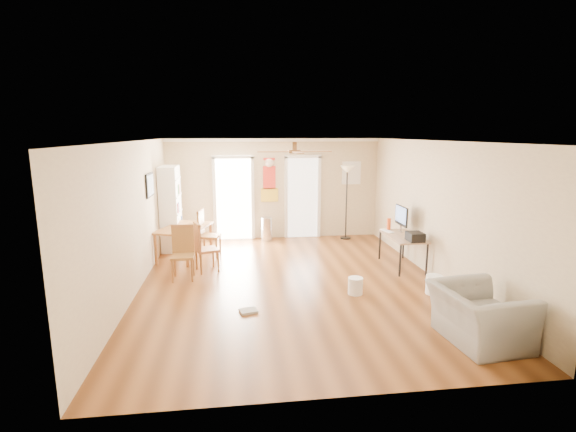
{
  "coord_description": "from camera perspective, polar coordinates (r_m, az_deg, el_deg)",
  "views": [
    {
      "loc": [
        -1.01,
        -7.39,
        2.74
      ],
      "look_at": [
        0.0,
        0.6,
        1.15
      ],
      "focal_mm": 26.34,
      "sensor_mm": 36.0,
      "label": 1
    }
  ],
  "objects": [
    {
      "name": "wall_decal",
      "position": [
        10.97,
        -2.54,
        4.93
      ],
      "size": [
        0.46,
        0.03,
        1.1
      ],
      "primitive_type": "cube",
      "color": "red",
      "rests_on": "wall_back"
    },
    {
      "name": "framed_poster",
      "position": [
        9.02,
        -18.16,
        3.99
      ],
      "size": [
        0.04,
        0.66,
        0.48
      ],
      "primitive_type": "cube",
      "color": "black",
      "rests_on": "wall_left"
    },
    {
      "name": "imac",
      "position": [
        9.25,
        15.04,
        -0.39
      ],
      "size": [
        0.15,
        0.61,
        0.56
      ],
      "primitive_type": null,
      "rotation": [
        0.0,
        0.0,
        0.11
      ],
      "color": "black",
      "rests_on": "computer_desk"
    },
    {
      "name": "dining_chair_right_a",
      "position": [
        9.64,
        -10.52,
        -2.32
      ],
      "size": [
        0.51,
        0.51,
        1.05
      ],
      "primitive_type": null,
      "rotation": [
        0.0,
        0.0,
        1.38
      ],
      "color": "#A47635",
      "rests_on": "floor"
    },
    {
      "name": "ac_grille",
      "position": [
        11.33,
        8.55,
        5.78
      ],
      "size": [
        0.5,
        0.04,
        0.6
      ],
      "primitive_type": "cube",
      "color": "white",
      "rests_on": "wall_back"
    },
    {
      "name": "floor",
      "position": [
        7.95,
        0.55,
        -9.0
      ],
      "size": [
        7.0,
        7.0,
        0.0
      ],
      "primitive_type": "plane",
      "color": "brown",
      "rests_on": "ground"
    },
    {
      "name": "wastebasket_b",
      "position": [
        7.8,
        19.13,
        -8.74
      ],
      "size": [
        0.32,
        0.32,
        0.33
      ],
      "primitive_type": "cylinder",
      "rotation": [
        0.0,
        0.0,
        -0.11
      ],
      "color": "white",
      "rests_on": "floor"
    },
    {
      "name": "crown_molding",
      "position": [
        7.46,
        0.58,
        9.79
      ],
      "size": [
        5.5,
        7.0,
        0.08
      ],
      "primitive_type": null,
      "color": "white",
      "rests_on": "wall_back"
    },
    {
      "name": "orange_bottle",
      "position": [
        9.46,
        13.45,
        -1.04
      ],
      "size": [
        0.1,
        0.1,
        0.25
      ],
      "primitive_type": "cylinder",
      "rotation": [
        0.0,
        0.0,
        0.32
      ],
      "color": "#ED4D15",
      "rests_on": "computer_desk"
    },
    {
      "name": "wastebasket_a",
      "position": [
        7.47,
        9.09,
        -9.3
      ],
      "size": [
        0.29,
        0.29,
        0.29
      ],
      "primitive_type": "cylinder",
      "rotation": [
        0.0,
        0.0,
        -0.16
      ],
      "color": "white",
      "rests_on": "floor"
    },
    {
      "name": "bathroom_doorway",
      "position": [
        11.15,
        1.97,
        2.44
      ],
      "size": [
        0.8,
        0.1,
        2.1
      ],
      "primitive_type": null,
      "color": "white",
      "rests_on": "wall_back"
    },
    {
      "name": "wall_back",
      "position": [
        11.03,
        -1.89,
        3.66
      ],
      "size": [
        5.5,
        0.04,
        2.6
      ],
      "primitive_type": null,
      "color": "beige",
      "rests_on": "floor"
    },
    {
      "name": "dining_table",
      "position": [
        9.68,
        -13.76,
        -3.46
      ],
      "size": [
        1.25,
        1.59,
        0.7
      ],
      "primitive_type": null,
      "rotation": [
        0.0,
        0.0,
        -0.33
      ],
      "color": "#976131",
      "rests_on": "floor"
    },
    {
      "name": "ceiling",
      "position": [
        7.46,
        0.58,
        10.09
      ],
      "size": [
        5.5,
        7.0,
        0.0
      ],
      "primitive_type": null,
      "color": "silver",
      "rests_on": "floor"
    },
    {
      "name": "floor_cloth",
      "position": [
        6.75,
        -5.37,
        -12.64
      ],
      "size": [
        0.31,
        0.27,
        0.04
      ],
      "primitive_type": "cube",
      "rotation": [
        0.0,
        0.0,
        0.25
      ],
      "color": "#9F9F9A",
      "rests_on": "floor"
    },
    {
      "name": "computer_desk",
      "position": [
        9.07,
        15.13,
        -4.61
      ],
      "size": [
        0.62,
        1.24,
        0.67
      ],
      "primitive_type": null,
      "color": "#A37E58",
      "rests_on": "floor"
    },
    {
      "name": "torchiere_lamp",
      "position": [
        11.07,
        7.89,
        1.79
      ],
      "size": [
        0.38,
        0.38,
        1.91
      ],
      "primitive_type": null,
      "rotation": [
        0.0,
        0.0,
        -0.06
      ],
      "color": "black",
      "rests_on": "floor"
    },
    {
      "name": "dining_chair_right_b",
      "position": [
        8.62,
        -10.9,
        -4.12
      ],
      "size": [
        0.52,
        0.52,
        0.99
      ],
      "primitive_type": null,
      "rotation": [
        0.0,
        0.0,
        1.91
      ],
      "color": "#A26834",
      "rests_on": "floor"
    },
    {
      "name": "bookshelf",
      "position": [
        10.33,
        -15.56,
        1.01
      ],
      "size": [
        0.54,
        0.95,
        1.98
      ],
      "primitive_type": null,
      "rotation": [
        0.0,
        0.0,
        0.17
      ],
      "color": "white",
      "rests_on": "floor"
    },
    {
      "name": "kitchen_doorway",
      "position": [
        11.01,
        -7.32,
        2.24
      ],
      "size": [
        0.9,
        0.1,
        2.1
      ],
      "primitive_type": null,
      "color": "white",
      "rests_on": "wall_back"
    },
    {
      "name": "wall_front",
      "position": [
        4.27,
        6.97,
        -8.62
      ],
      "size": [
        5.5,
        0.04,
        2.6
      ],
      "primitive_type": null,
      "color": "beige",
      "rests_on": "floor"
    },
    {
      "name": "printer",
      "position": [
        8.59,
        16.79,
        -2.69
      ],
      "size": [
        0.29,
        0.34,
        0.17
      ],
      "primitive_type": "cube",
      "rotation": [
        0.0,
        0.0,
        0.0
      ],
      "color": "black",
      "rests_on": "computer_desk"
    },
    {
      "name": "keyboard",
      "position": [
        9.3,
        13.2,
        -1.98
      ],
      "size": [
        0.2,
        0.39,
        0.01
      ],
      "primitive_type": "cube",
      "rotation": [
        0.0,
        0.0,
        0.22
      ],
      "color": "white",
      "rests_on": "computer_desk"
    },
    {
      "name": "wall_right",
      "position": [
        8.41,
        19.46,
        0.67
      ],
      "size": [
        0.04,
        7.0,
        2.6
      ],
      "primitive_type": null,
      "color": "beige",
      "rests_on": "floor"
    },
    {
      "name": "trash_can",
      "position": [
        10.9,
        -2.9,
        -1.76
      ],
      "size": [
        0.33,
        0.33,
        0.61
      ],
      "primitive_type": "cylinder",
      "rotation": [
        0.0,
        0.0,
        0.19
      ],
      "color": "silver",
      "rests_on": "floor"
    },
    {
      "name": "dining_chair_near",
      "position": [
        8.23,
        -14.05,
        -4.92
      ],
      "size": [
        0.42,
        0.42,
        1.01
      ],
      "primitive_type": null,
      "rotation": [
        0.0,
        0.0,
        0.02
      ],
      "color": "olive",
      "rests_on": "floor"
    },
    {
      "name": "ceiling_fan",
      "position": [
        7.17,
        0.91,
        8.69
      ],
      "size": [
        1.24,
        1.24,
        0.2
      ],
      "primitive_type": null,
      "color": "#593819",
      "rests_on": "ceiling"
    },
    {
      "name": "wall_left",
      "position": [
        7.73,
        -20.08,
        -0.26
      ],
      "size": [
        0.04,
        7.0,
        2.6
      ],
      "primitive_type": null,
      "color": "beige",
      "rests_on": "floor"
    },
    {
      "name": "armchair",
      "position": [
        6.26,
        24.38,
        -12.15
      ],
      "size": [
        1.09,
        1.22,
        0.74
      ],
      "primitive_type": "imported",
      "rotation": [
        0.0,
        0.0,
        1.66
      ],
      "color": "gray",
      "rests_on": "floor"
    }
  ]
}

